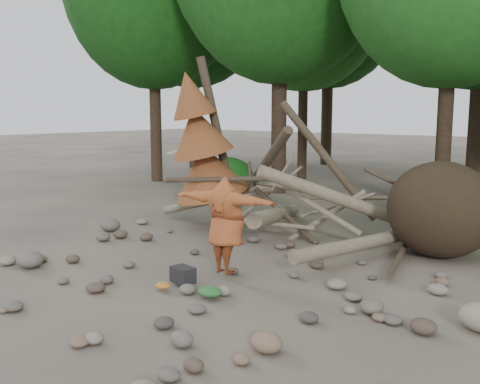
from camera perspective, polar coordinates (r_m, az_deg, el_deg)
The scene contains 12 objects.
ground at distance 9.46m, azimuth -3.89°, elevation -9.72°, with size 120.00×120.00×0.00m, color #514C44.
deadfall_pile at distance 11.74m, azimuth 17.83°, elevation -1.71°, with size 8.55×5.24×3.30m.
dead_conifer at distance 13.60m, azimuth -4.04°, elevation 4.96°, with size 2.06×2.16×4.35m.
bush_left at distance 18.16m, azimuth -1.32°, elevation 1.48°, with size 1.80×1.80×1.44m, color #175015.
bush_mid at distance 15.52m, azimuth 18.29°, elevation -0.77°, with size 1.40×1.40×1.12m, color #20661D.
frisbee_thrower at distance 9.54m, azimuth -1.54°, elevation -3.56°, with size 2.86×0.82×2.16m.
backpack at distance 9.32m, azimuth -6.10°, elevation -9.12°, with size 0.41×0.27×0.27m, color black.
cloth_green at distance 8.68m, azimuth -3.24°, elevation -10.86°, with size 0.41×0.34×0.16m, color #29672D.
cloth_orange at distance 9.13m, azimuth -8.23°, elevation -10.13°, with size 0.28×0.23×0.10m, color #C67321.
boulder_front_left at distance 11.07m, azimuth -21.50°, elevation -6.69°, with size 0.54×0.49×0.33m, color #6D645A.
boulder_front_right at distance 6.91m, azimuth 2.85°, elevation -15.70°, with size 0.42×0.38×0.25m, color #836951.
boulder_mid_left at distance 13.76m, azimuth -13.68°, elevation -3.43°, with size 0.53×0.48×0.32m, color #615B52.
Camera 1 is at (6.10, -6.59, 2.97)m, focal length 40.00 mm.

